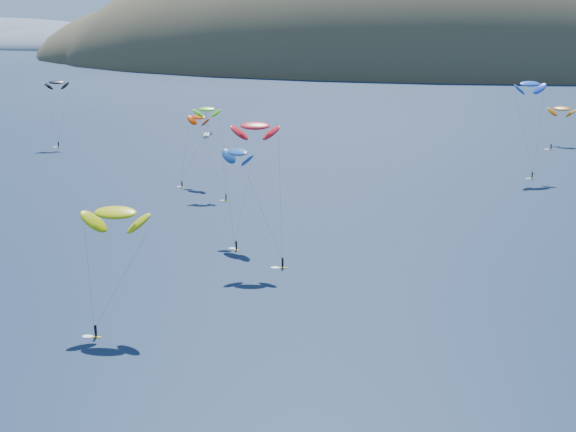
# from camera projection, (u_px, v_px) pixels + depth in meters

# --- Properties ---
(island) EXTENTS (730.00, 300.00, 210.00)m
(island) POSITION_uv_depth(u_px,v_px,m) (458.00, 77.00, 609.53)
(island) COLOR #3D3526
(island) RESTS_ON ground
(sailboat) EXTENTS (8.87, 7.62, 10.73)m
(sailboat) POSITION_uv_depth(u_px,v_px,m) (207.00, 134.00, 293.45)
(sailboat) COLOR silver
(sailboat) RESTS_ON ground
(kitesurfer_1) EXTENTS (8.35, 11.91, 20.09)m
(kitesurfer_1) POSITION_uv_depth(u_px,v_px,m) (199.00, 117.00, 217.72)
(kitesurfer_1) COLOR gold
(kitesurfer_1) RESTS_ON ground
(kitesurfer_2) EXTENTS (10.52, 9.98, 20.64)m
(kitesurfer_2) POSITION_uv_depth(u_px,v_px,m) (115.00, 213.00, 123.22)
(kitesurfer_2) COLOR gold
(kitesurfer_2) RESTS_ON ground
(kitesurfer_3) EXTENTS (10.97, 10.98, 23.63)m
(kitesurfer_3) POSITION_uv_depth(u_px,v_px,m) (207.00, 109.00, 205.22)
(kitesurfer_3) COLOR gold
(kitesurfer_3) RESTS_ON ground
(kitesurfer_4) EXTENTS (10.68, 9.43, 28.71)m
(kitesurfer_4) POSITION_uv_depth(u_px,v_px,m) (530.00, 84.00, 223.84)
(kitesurfer_4) COLOR gold
(kitesurfer_4) RESTS_ON ground
(kitesurfer_9) EXTENTS (11.92, 9.48, 28.47)m
(kitesurfer_9) POSITION_uv_depth(u_px,v_px,m) (255.00, 126.00, 152.34)
(kitesurfer_9) COLOR gold
(kitesurfer_9) RESTS_ON ground
(kitesurfer_10) EXTENTS (9.43, 13.54, 21.03)m
(kitesurfer_10) POSITION_uv_depth(u_px,v_px,m) (238.00, 152.00, 166.14)
(kitesurfer_10) COLOR gold
(kitesurfer_10) RESTS_ON ground
(kitesurfer_11) EXTENTS (10.05, 15.87, 14.81)m
(kitesurfer_11) POSITION_uv_depth(u_px,v_px,m) (562.00, 109.00, 275.01)
(kitesurfer_11) COLOR gold
(kitesurfer_11) RESTS_ON ground
(kitesurfer_12) EXTENTS (8.73, 7.96, 23.66)m
(kitesurfer_12) POSITION_uv_depth(u_px,v_px,m) (56.00, 82.00, 270.84)
(kitesurfer_12) COLOR gold
(kitesurfer_12) RESTS_ON ground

